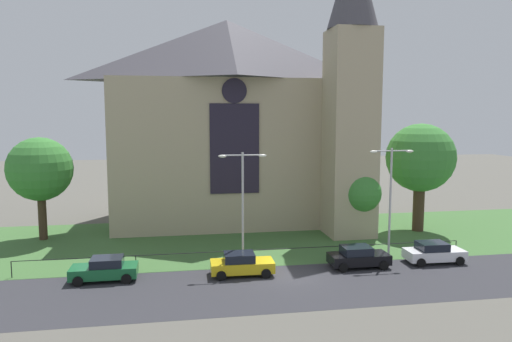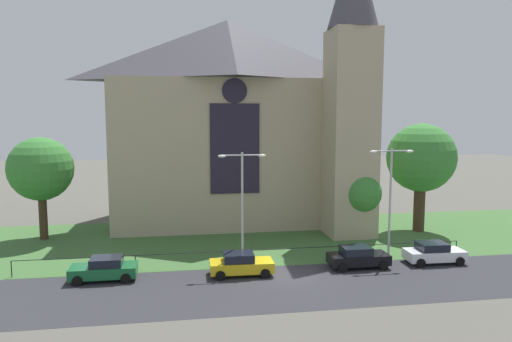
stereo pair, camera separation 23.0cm
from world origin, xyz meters
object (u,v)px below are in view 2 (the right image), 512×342
(church_building, at_px, (236,119))
(parked_car_yellow, at_px, (241,264))
(tree_left_far, at_px, (41,169))
(parked_car_black, at_px, (358,257))
(streetlamp_near, at_px, (242,194))
(tree_right_far, at_px, (421,159))
(parked_car_green, at_px, (104,269))
(parked_car_white, at_px, (434,253))
(tree_right_near, at_px, (361,193))
(streetlamp_far, at_px, (391,189))

(church_building, xyz_separation_m, parked_car_yellow, (-1.71, -16.69, -9.53))
(tree_left_far, bearing_deg, parked_car_black, -26.03)
(tree_left_far, bearing_deg, streetlamp_near, -32.42)
(tree_right_far, xyz_separation_m, parked_car_green, (-26.73, -9.19, -5.98))
(parked_car_white, bearing_deg, church_building, 129.13)
(church_building, bearing_deg, tree_right_near, -40.39)
(parked_car_black, bearing_deg, parked_car_green, 179.18)
(tree_right_near, distance_m, parked_car_yellow, 14.60)
(church_building, bearing_deg, parked_car_yellow, -95.84)
(streetlamp_far, bearing_deg, tree_left_far, 159.36)
(tree_right_near, relative_size, tree_left_far, 0.65)
(tree_left_far, height_order, streetlamp_far, tree_left_far)
(streetlamp_far, height_order, parked_car_yellow, streetlamp_far)
(church_building, distance_m, streetlamp_far, 18.39)
(streetlamp_near, relative_size, parked_car_white, 1.91)
(tree_right_far, bearing_deg, parked_car_black, -135.64)
(tree_right_far, height_order, streetlamp_far, tree_right_far)
(streetlamp_far, height_order, parked_car_black, streetlamp_far)
(tree_right_near, height_order, parked_car_green, tree_right_near)
(tree_right_near, bearing_deg, church_building, 139.61)
(tree_right_near, relative_size, parked_car_white, 1.35)
(parked_car_black, relative_size, parked_car_white, 0.99)
(parked_car_green, distance_m, parked_car_white, 23.02)
(parked_car_green, relative_size, parked_car_black, 1.00)
(streetlamp_near, xyz_separation_m, parked_car_white, (13.79, -1.44, -4.42))
(tree_left_far, distance_m, parked_car_black, 27.23)
(streetlamp_far, xyz_separation_m, parked_car_yellow, (-11.34, -1.84, -4.52))
(streetlamp_far, bearing_deg, parked_car_white, -27.14)
(parked_car_black, distance_m, parked_car_white, 5.82)
(tree_right_near, distance_m, streetlamp_far, 6.55)
(tree_right_near, bearing_deg, streetlamp_far, -92.75)
(tree_right_far, distance_m, parked_car_green, 28.89)
(tree_right_far, distance_m, tree_right_near, 6.98)
(tree_right_far, height_order, parked_car_yellow, tree_right_far)
(church_building, xyz_separation_m, parked_car_green, (-10.57, -16.26, -9.53))
(church_building, bearing_deg, tree_left_far, -164.94)
(church_building, bearing_deg, parked_car_black, -68.00)
(tree_right_far, relative_size, tree_right_near, 1.73)
(tree_right_far, distance_m, tree_left_far, 33.62)
(tree_right_far, relative_size, parked_car_white, 2.34)
(streetlamp_far, xyz_separation_m, parked_car_white, (2.81, -1.44, -4.52))
(tree_right_far, distance_m, parked_car_white, 11.60)
(parked_car_green, xyz_separation_m, parked_car_yellow, (8.87, -0.43, 0.00))
(streetlamp_near, bearing_deg, tree_left_far, 147.58)
(tree_left_far, xyz_separation_m, parked_car_white, (29.81, -11.61, -5.32))
(tree_right_far, relative_size, streetlamp_near, 1.23)
(tree_left_far, bearing_deg, parked_car_white, -21.29)
(parked_car_green, bearing_deg, parked_car_yellow, 177.38)
(streetlamp_near, bearing_deg, parked_car_black, -10.98)
(tree_left_far, height_order, streetlamp_near, tree_left_far)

